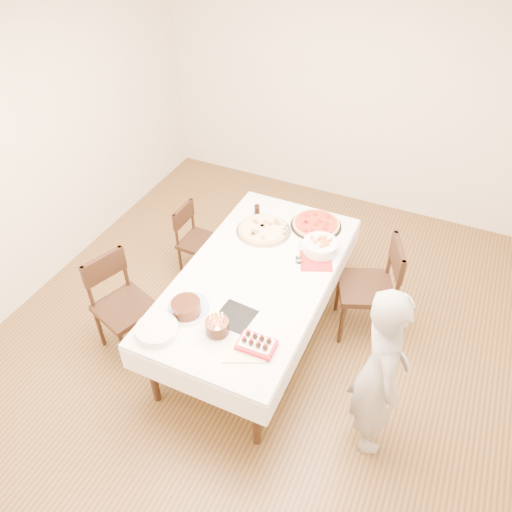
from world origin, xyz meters
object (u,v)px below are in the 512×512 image
at_px(person, 380,372).
at_px(chair_right_savory, 366,288).
at_px(birthday_cake, 217,323).
at_px(strawberry_box, 256,344).
at_px(cola_glass, 257,210).
at_px(taper_candle, 299,250).
at_px(pizza_white, 264,230).
at_px(chair_left_savory, 200,242).
at_px(pizza_pepperoni, 316,224).
at_px(pasta_bowl, 320,246).
at_px(dining_table, 256,306).
at_px(layer_cake, 186,308).
at_px(chair_left_dessert, 125,308).

bearing_deg(person, chair_right_savory, -5.02).
relative_size(birthday_cake, strawberry_box, 0.65).
relative_size(person, cola_glass, 15.29).
distance_m(person, strawberry_box, 0.85).
distance_m(taper_candle, birthday_cake, 0.99).
bearing_deg(pizza_white, strawberry_box, -68.05).
height_order(chair_left_savory, strawberry_box, strawberry_box).
relative_size(pizza_pepperoni, pasta_bowl, 1.56).
distance_m(pizza_pepperoni, cola_glass, 0.57).
relative_size(person, pasta_bowl, 4.98).
bearing_deg(pasta_bowl, taper_candle, -119.57).
bearing_deg(chair_left_savory, birthday_cake, 127.25).
xyz_separation_m(chair_left_savory, cola_glass, (0.52, 0.21, 0.41)).
distance_m(pizza_white, strawberry_box, 1.32).
bearing_deg(chair_left_savory, pizza_white, -178.98).
xyz_separation_m(pizza_pepperoni, taper_candle, (0.03, -0.53, 0.11)).
distance_m(person, pizza_white, 1.70).
bearing_deg(pizza_white, cola_glass, 127.01).
distance_m(dining_table, chair_right_savory, 0.96).
bearing_deg(layer_cake, taper_candle, 58.17).
height_order(pizza_white, strawberry_box, strawberry_box).
bearing_deg(strawberry_box, cola_glass, 114.53).
relative_size(dining_table, person, 1.45).
height_order(dining_table, chair_right_savory, chair_right_savory).
height_order(dining_table, birthday_cake, birthday_cake).
height_order(person, pizza_white, person).
relative_size(pizza_pepperoni, birthday_cake, 2.69).
bearing_deg(dining_table, person, -24.17).
bearing_deg(pizza_white, chair_right_savory, -2.65).
bearing_deg(chair_right_savory, pasta_bowl, 158.39).
distance_m(person, birthday_cake, 1.16).
distance_m(chair_left_savory, strawberry_box, 1.75).
relative_size(chair_right_savory, taper_candle, 3.76).
bearing_deg(chair_left_dessert, pasta_bowl, -122.56).
xyz_separation_m(pizza_white, birthday_cake, (0.18, -1.21, 0.07)).
relative_size(taper_candle, birthday_cake, 1.50).
xyz_separation_m(chair_left_savory, pizza_pepperoni, (1.09, 0.26, 0.39)).
height_order(pizza_white, taper_candle, taper_candle).
relative_size(pizza_white, birthday_cake, 2.86).
xyz_separation_m(taper_candle, cola_glass, (-0.60, 0.47, -0.08)).
xyz_separation_m(chair_right_savory, pasta_bowl, (-0.44, -0.00, 0.32)).
xyz_separation_m(chair_left_dessert, person, (2.10, 0.03, 0.28)).
height_order(pasta_bowl, taper_candle, taper_candle).
bearing_deg(person, birthday_cake, 73.99).
distance_m(chair_left_savory, taper_candle, 1.26).
xyz_separation_m(chair_left_savory, taper_candle, (1.12, -0.26, 0.50)).
height_order(chair_left_dessert, pizza_white, chair_left_dessert).
bearing_deg(layer_cake, cola_glass, 92.00).
bearing_deg(chair_left_savory, chair_left_dessert, 87.28).
bearing_deg(layer_cake, chair_left_savory, 116.45).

